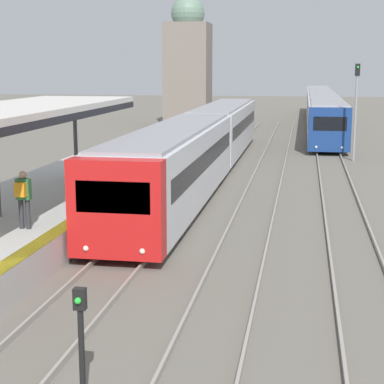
{
  "coord_description": "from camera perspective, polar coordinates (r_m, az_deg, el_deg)",
  "views": [
    {
      "loc": [
        5.03,
        -4.64,
        5.5
      ],
      "look_at": [
        1.66,
        14.7,
        1.67
      ],
      "focal_mm": 60.0,
      "sensor_mm": 36.0,
      "label": 1
    }
  ],
  "objects": [
    {
      "name": "distant_domed_building",
      "position": [
        61.84,
        -0.36,
        11.23
      ],
      "size": [
        4.09,
        4.09,
        11.99
      ],
      "color": "slate",
      "rests_on": "ground_plane"
    },
    {
      "name": "signal_mast_far",
      "position": [
        39.11,
        14.38,
        7.82
      ],
      "size": [
        0.28,
        0.29,
        5.69
      ],
      "color": "gray",
      "rests_on": "ground_plane"
    },
    {
      "name": "person_on_platform",
      "position": [
        18.66,
        -14.78,
        -0.26
      ],
      "size": [
        0.4,
        0.4,
        1.66
      ],
      "color": "#2D2D33",
      "rests_on": "station_platform"
    },
    {
      "name": "train_far",
      "position": [
        63.32,
        11.42,
        7.44
      ],
      "size": [
        2.66,
        44.92,
        3.15
      ],
      "color": "navy",
      "rests_on": "ground_plane"
    },
    {
      "name": "train_near",
      "position": [
        33.18,
        1.11,
        4.55
      ],
      "size": [
        2.7,
        32.42,
        3.15
      ],
      "color": "red",
      "rests_on": "ground_plane"
    },
    {
      "name": "signal_post_near",
      "position": [
        10.8,
        -9.84,
        -12.34
      ],
      "size": [
        0.2,
        0.21,
        2.03
      ],
      "color": "black",
      "rests_on": "ground_plane"
    }
  ]
}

